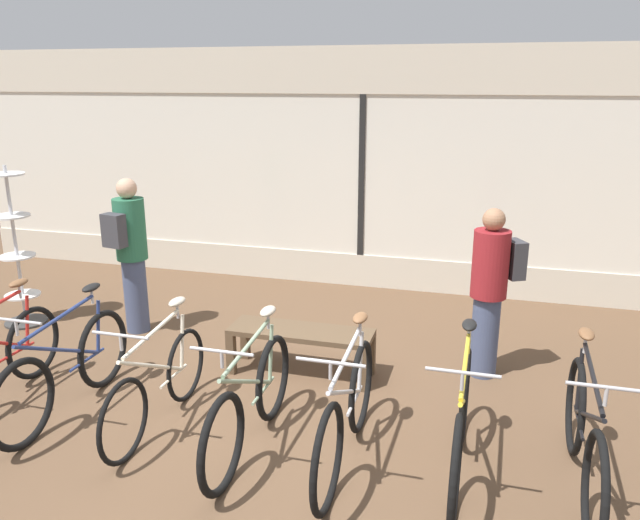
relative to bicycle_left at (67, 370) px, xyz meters
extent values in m
plane|color=brown|center=(1.69, 0.13, -0.40)|extent=(24.00, 24.00, 0.00)
cube|color=beige|center=(1.69, 4.07, -0.17)|extent=(12.00, 0.08, 0.45)
cube|color=silver|center=(1.69, 4.07, 1.13)|extent=(12.00, 0.04, 2.15)
cube|color=beige|center=(1.69, 4.07, 2.50)|extent=(12.00, 0.08, 0.60)
cube|color=black|center=(1.69, 4.04, 1.13)|extent=(0.08, 0.02, 2.15)
torus|color=black|center=(-0.75, 0.49, -0.04)|extent=(0.05, 0.70, 0.70)
cylinder|color=red|center=(-0.75, 0.45, 0.20)|extent=(0.03, 0.11, 0.49)
cylinder|color=red|center=(-0.75, 0.27, -0.04)|extent=(0.03, 0.45, 0.03)
cylinder|color=#B2B2B7|center=(-0.75, 0.41, 0.51)|extent=(0.02, 0.02, 0.14)
ellipsoid|color=brown|center=(-0.75, 0.41, 0.59)|extent=(0.11, 0.22, 0.06)
torus|color=black|center=(0.00, 0.52, -0.03)|extent=(0.06, 0.73, 0.73)
torus|color=black|center=(0.00, -0.55, -0.03)|extent=(0.06, 0.73, 0.73)
cylinder|color=navy|center=(0.00, -0.05, 0.21)|extent=(0.03, 1.00, 0.51)
cylinder|color=navy|center=(0.00, 0.48, 0.21)|extent=(0.03, 0.11, 0.49)
cylinder|color=navy|center=(0.00, -0.02, 0.48)|extent=(0.03, 0.93, 0.10)
cylinder|color=navy|center=(0.00, 0.28, -0.03)|extent=(0.03, 0.48, 0.03)
cylinder|color=#B2B2B7|center=(0.00, 0.44, 0.52)|extent=(0.02, 0.02, 0.14)
ellipsoid|color=black|center=(0.00, 0.44, 0.60)|extent=(0.11, 0.22, 0.06)
cylinder|color=#B2B2B7|center=(0.00, -0.49, 0.58)|extent=(0.02, 0.02, 0.12)
cylinder|color=#ADADB2|center=(0.00, -0.49, 0.64)|extent=(0.46, 0.02, 0.02)
torus|color=black|center=(0.87, 0.49, -0.07)|extent=(0.04, 0.65, 0.65)
torus|color=black|center=(0.87, -0.50, -0.07)|extent=(0.04, 0.65, 0.65)
cylinder|color=beige|center=(0.87, -0.05, 0.17)|extent=(0.03, 0.93, 0.51)
cylinder|color=beige|center=(0.87, 0.45, 0.17)|extent=(0.03, 0.11, 0.49)
cylinder|color=beige|center=(0.87, -0.02, 0.45)|extent=(0.03, 0.85, 0.10)
cylinder|color=beige|center=(0.87, 0.27, -0.07)|extent=(0.03, 0.45, 0.03)
cylinder|color=#B2B2B7|center=(0.87, 0.41, 0.48)|extent=(0.02, 0.02, 0.14)
ellipsoid|color=#B2A893|center=(0.87, 0.41, 0.56)|extent=(0.11, 0.22, 0.06)
cylinder|color=#B2B2B7|center=(0.87, -0.44, 0.54)|extent=(0.02, 0.02, 0.12)
cylinder|color=#ADADB2|center=(0.87, -0.44, 0.60)|extent=(0.46, 0.02, 0.02)
torus|color=black|center=(1.72, 0.41, -0.04)|extent=(0.06, 0.72, 0.72)
torus|color=black|center=(1.72, -0.63, -0.04)|extent=(0.06, 0.72, 0.72)
cylinder|color=gray|center=(1.72, -0.15, 0.20)|extent=(0.03, 0.97, 0.51)
cylinder|color=gray|center=(1.72, 0.37, 0.20)|extent=(0.03, 0.11, 0.49)
cylinder|color=gray|center=(1.72, -0.12, 0.48)|extent=(0.03, 0.90, 0.10)
cylinder|color=gray|center=(1.72, 0.17, -0.04)|extent=(0.03, 0.47, 0.03)
cylinder|color=#B2B2B7|center=(1.72, 0.33, 0.51)|extent=(0.02, 0.02, 0.14)
ellipsoid|color=#B2A893|center=(1.72, 0.33, 0.59)|extent=(0.11, 0.22, 0.06)
cylinder|color=#B2B2B7|center=(1.72, -0.57, 0.57)|extent=(0.02, 0.02, 0.12)
cylinder|color=#ADADB2|center=(1.72, -0.57, 0.63)|extent=(0.46, 0.02, 0.02)
torus|color=black|center=(2.48, 0.43, -0.02)|extent=(0.05, 0.75, 0.75)
torus|color=black|center=(2.48, -0.62, -0.02)|extent=(0.05, 0.75, 0.75)
cylinder|color=#BCBCC1|center=(2.48, -0.14, 0.22)|extent=(0.03, 0.98, 0.51)
cylinder|color=#BCBCC1|center=(2.48, 0.39, 0.22)|extent=(0.03, 0.11, 0.49)
cylinder|color=#BCBCC1|center=(2.48, -0.11, 0.49)|extent=(0.03, 0.91, 0.10)
cylinder|color=#BCBCC1|center=(2.48, 0.19, -0.02)|extent=(0.03, 0.47, 0.03)
cylinder|color=#B2B2B7|center=(2.48, 0.35, 0.53)|extent=(0.02, 0.02, 0.14)
ellipsoid|color=brown|center=(2.48, 0.35, 0.61)|extent=(0.11, 0.22, 0.06)
cylinder|color=#B2B2B7|center=(2.48, -0.56, 0.59)|extent=(0.02, 0.02, 0.12)
cylinder|color=#ADADB2|center=(2.48, -0.56, 0.65)|extent=(0.46, 0.02, 0.02)
torus|color=black|center=(3.30, 0.51, -0.02)|extent=(0.05, 0.75, 0.75)
torus|color=black|center=(3.30, -0.54, -0.02)|extent=(0.05, 0.75, 0.75)
cylinder|color=gold|center=(3.30, -0.06, 0.22)|extent=(0.03, 0.98, 0.51)
cylinder|color=gold|center=(3.30, 0.47, 0.22)|extent=(0.03, 0.11, 0.49)
cylinder|color=gold|center=(3.30, -0.03, 0.49)|extent=(0.03, 0.91, 0.10)
cylinder|color=gold|center=(3.30, 0.27, -0.02)|extent=(0.03, 0.47, 0.03)
cylinder|color=#B2B2B7|center=(3.30, 0.43, 0.53)|extent=(0.02, 0.02, 0.14)
ellipsoid|color=black|center=(3.30, 0.43, 0.61)|extent=(0.11, 0.22, 0.06)
cylinder|color=#B2B2B7|center=(3.30, -0.48, 0.59)|extent=(0.02, 0.02, 0.12)
cylinder|color=#ADADB2|center=(3.30, -0.48, 0.65)|extent=(0.46, 0.02, 0.02)
torus|color=black|center=(4.13, 0.56, -0.02)|extent=(0.05, 0.75, 0.75)
torus|color=black|center=(4.13, -0.50, -0.02)|extent=(0.05, 0.75, 0.75)
cylinder|color=black|center=(4.13, -0.01, 0.22)|extent=(0.03, 1.00, 0.51)
cylinder|color=black|center=(4.13, 0.52, 0.22)|extent=(0.03, 0.11, 0.49)
cylinder|color=black|center=(4.13, 0.02, 0.49)|extent=(0.03, 0.93, 0.10)
cylinder|color=black|center=(4.13, 0.32, -0.02)|extent=(0.03, 0.48, 0.03)
cylinder|color=#B2B2B7|center=(4.13, 0.48, 0.53)|extent=(0.02, 0.02, 0.14)
ellipsoid|color=brown|center=(4.13, 0.48, 0.61)|extent=(0.11, 0.22, 0.06)
cylinder|color=#B2B2B7|center=(4.13, -0.44, 0.59)|extent=(0.02, 0.02, 0.12)
cylinder|color=#ADADB2|center=(4.13, -0.44, 0.65)|extent=(0.46, 0.02, 0.02)
cylinder|color=#333333|center=(-1.83, 1.62, -0.38)|extent=(0.48, 0.48, 0.03)
cylinder|color=silver|center=(-1.83, 1.62, 0.54)|extent=(0.04, 0.04, 1.87)
cylinder|color=white|center=(-1.83, 1.62, -0.05)|extent=(0.40, 0.40, 0.02)
cylinder|color=white|center=(-1.83, 1.62, 0.43)|extent=(0.40, 0.40, 0.02)
cylinder|color=white|center=(-1.83, 1.62, 0.90)|extent=(0.40, 0.40, 0.02)
cylinder|color=white|center=(-1.83, 1.62, 1.38)|extent=(0.40, 0.40, 0.02)
cube|color=brown|center=(1.71, 1.24, 0.04)|extent=(1.40, 0.44, 0.05)
cube|color=brown|center=(1.05, 1.06, -0.19)|extent=(0.08, 0.08, 0.41)
cube|color=brown|center=(2.37, 1.06, -0.19)|extent=(0.08, 0.08, 0.41)
cube|color=brown|center=(1.05, 1.42, -0.19)|extent=(0.08, 0.08, 0.41)
cube|color=brown|center=(2.37, 1.42, -0.19)|extent=(0.08, 0.08, 0.41)
cylinder|color=#424C6B|center=(3.43, 1.70, 0.01)|extent=(0.35, 0.35, 0.81)
cylinder|color=maroon|center=(3.43, 1.70, 0.73)|extent=(0.46, 0.46, 0.64)
sphere|color=#9E7051|center=(3.43, 1.70, 1.16)|extent=(0.21, 0.21, 0.21)
cube|color=#38383D|center=(3.64, 1.82, 0.76)|extent=(0.24, 0.28, 0.36)
cylinder|color=#424C6B|center=(-0.42, 1.78, 0.03)|extent=(0.30, 0.30, 0.86)
cylinder|color=#286647|center=(-0.42, 1.78, 0.80)|extent=(0.40, 0.40, 0.68)
sphere|color=tan|center=(-0.42, 1.78, 1.25)|extent=(0.22, 0.22, 0.22)
cube|color=#38383D|center=(-0.46, 1.54, 0.84)|extent=(0.26, 0.18, 0.36)
camera|label=1|loc=(3.40, -4.09, 2.39)|focal=35.00mm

